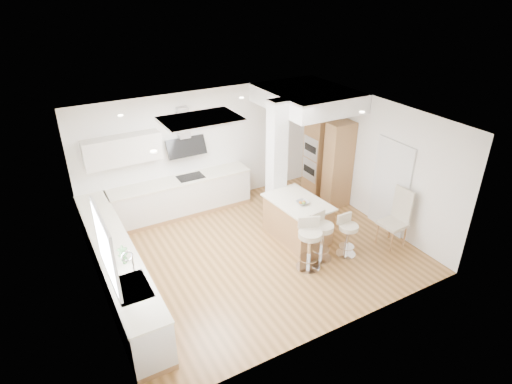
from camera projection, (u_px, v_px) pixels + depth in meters
ground at (256, 251)px, 8.80m from camera, size 6.00×6.00×0.00m
ceiling at (256, 251)px, 8.80m from camera, size 6.00×5.00×0.02m
wall_back at (204, 149)px, 10.09m from camera, size 6.00×0.04×2.80m
wall_left at (93, 233)px, 6.85m from camera, size 0.04×5.00×2.80m
wall_right at (374, 161)px, 9.46m from camera, size 0.04×5.00×2.80m
skylight at (201, 120)px, 7.64m from camera, size 4.10×2.10×0.06m
window_left at (105, 245)px, 6.04m from camera, size 0.06×1.28×1.07m
doorway_right at (390, 188)px, 9.16m from camera, size 0.05×1.00×2.10m
counter_left at (117, 267)px, 7.59m from camera, size 0.63×4.50×1.35m
counter_back at (174, 189)px, 9.80m from camera, size 3.62×0.63×2.50m
pillar at (276, 163)px, 9.34m from camera, size 0.35×0.35×2.80m
soffit at (307, 98)px, 9.60m from camera, size 1.78×2.20×0.40m
oven_column at (327, 159)px, 10.43m from camera, size 0.63×1.21×2.10m
peninsula at (297, 219)px, 9.11m from camera, size 1.04×1.49×0.93m
bar_stool_a at (309, 242)px, 8.06m from camera, size 0.62×0.62×1.05m
bar_stool_b at (321, 234)px, 8.34m from camera, size 0.51×0.51×1.00m
bar_stool_c at (347, 233)px, 8.49m from camera, size 0.42×0.42×0.89m
dining_chair at (398, 216)px, 8.76m from camera, size 0.52×0.52×1.26m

